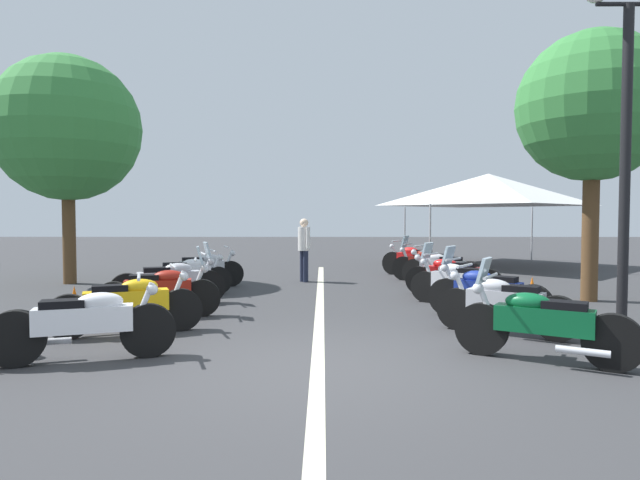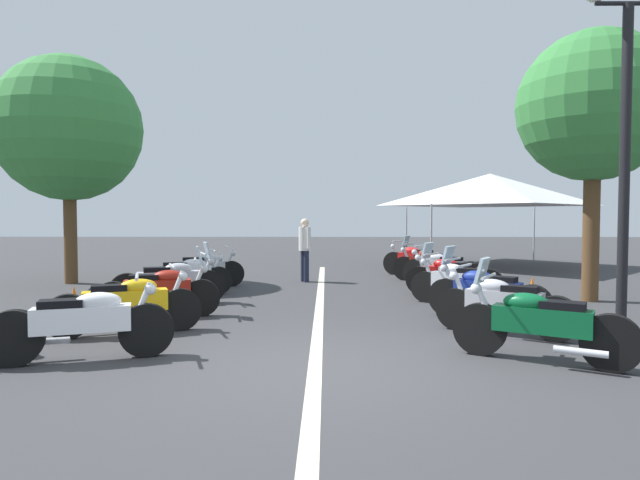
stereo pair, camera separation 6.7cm
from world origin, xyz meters
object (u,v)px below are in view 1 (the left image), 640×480
Objects in this scene: motorcycle_left_row_2 at (160,290)px; motorcycle_right_row_3 at (458,281)px; traffic_cone_0 at (75,306)px; traffic_cone_1 at (532,294)px; roadside_tree_0 at (67,129)px; motorcycle_right_row_1 at (504,304)px; motorcycle_left_row_5 at (203,269)px; motorcycle_right_row_7 at (415,260)px; motorcycle_right_row_5 at (441,269)px; event_tent at (488,190)px; motorcycle_left_row_4 at (186,275)px; bystander_1 at (304,245)px; motorcycle_right_row_0 at (541,323)px; motorcycle_left_row_1 at (128,304)px; motorcycle_left_row_0 at (86,323)px; motorcycle_right_row_4 at (452,275)px; street_lamp_twin_globe at (627,96)px; motorcycle_right_row_2 at (486,292)px; motorcycle_right_row_6 at (428,264)px; roadside_tree_1 at (593,108)px; motorcycle_left_row_3 at (170,281)px.

motorcycle_left_row_2 is 1.20× the size of motorcycle_right_row_3.
traffic_cone_0 is 7.94m from traffic_cone_1.
motorcycle_right_row_1 is at bearing -123.22° from roadside_tree_0.
motorcycle_right_row_7 is at bearing 5.70° from motorcycle_left_row_5.
motorcycle_right_row_5 is 6.84m from event_tent.
motorcycle_left_row_4 is 1.17× the size of bystander_1.
motorcycle_left_row_2 is 1.10× the size of motorcycle_right_row_0.
motorcycle_left_row_1 is 6.04m from motorcycle_right_row_3.
motorcycle_left_row_0 reaches higher than motorcycle_left_row_1.
motorcycle_left_row_5 reaches higher than motorcycle_right_row_4.
motorcycle_right_row_3 is 2.53m from motorcycle_right_row_5.
traffic_cone_0 is (1.01, 8.15, -3.09)m from street_lamp_twin_globe.
motorcycle_right_row_2 is at bearing 130.00° from motorcycle_right_row_3.
motorcycle_right_row_2 is (2.62, -5.50, 0.01)m from motorcycle_left_row_0.
motorcycle_right_row_6 is (2.59, -5.74, 0.02)m from motorcycle_left_row_4.
traffic_cone_1 is 0.11× the size of event_tent.
motorcycle_left_row_1 is 1.31m from motorcycle_left_row_2.
motorcycle_left_row_0 is 2.53m from traffic_cone_0.
motorcycle_right_row_1 is 2.88× the size of traffic_cone_0.
motorcycle_right_row_6 is (5.30, -0.06, -0.00)m from motorcycle_right_row_2.
motorcycle_right_row_5 is at bearing 14.00° from street_lamp_twin_globe.
roadside_tree_1 reaches higher than motorcycle_right_row_6.
motorcycle_right_row_3 is (2.63, -5.43, 0.01)m from motorcycle_left_row_1.
motorcycle_right_row_6 is at bearing 26.68° from motorcycle_left_row_1.
motorcycle_left_row_4 is 6.29m from motorcycle_right_row_2.
motorcycle_right_row_4 is at bearing 18.80° from street_lamp_twin_globe.
motorcycle_left_row_0 is at bearing 92.95° from motorcycle_right_row_7.
motorcycle_left_row_3 reaches higher than motorcycle_right_row_1.
street_lamp_twin_globe reaches higher than motorcycle_right_row_0.
motorcycle_left_row_0 is 3.30× the size of traffic_cone_0.
event_tent reaches higher than traffic_cone_0.
motorcycle_left_row_2 is 1.11× the size of motorcycle_right_row_6.
traffic_cone_1 is 0.11× the size of roadside_tree_1.
motorcycle_right_row_5 reaches higher than motorcycle_left_row_4.
street_lamp_twin_globe is (1.22, -1.63, 2.91)m from motorcycle_right_row_0.
motorcycle_right_row_6 is 3.00× the size of traffic_cone_0.
motorcycle_left_row_3 is 9.06m from roadside_tree_1.
motorcycle_right_row_6 is at bearing 30.22° from motorcycle_left_row_2.
motorcycle_left_row_3 is 5.83m from motorcycle_right_row_2.
bystander_1 is at bearing 35.30° from motorcycle_left_row_3.
traffic_cone_0 is at bearing 99.04° from motorcycle_left_row_0.
motorcycle_right_row_1 is 2.88× the size of traffic_cone_1.
motorcycle_right_row_2 is 5.30m from motorcycle_right_row_6.
traffic_cone_1 is at bearing -5.49° from motorcycle_left_row_2.
motorcycle_right_row_5 is at bearing 2.09° from motorcycle_left_row_3.
roadside_tree_0 reaches higher than traffic_cone_0.
event_tent is (8.37, -8.67, 2.18)m from motorcycle_left_row_3.
motorcycle_left_row_5 is 1.17× the size of bystander_1.
motorcycle_left_row_2 is at bearing 68.31° from motorcycle_right_row_5.
motorcycle_left_row_4 is 5.76m from motorcycle_right_row_4.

